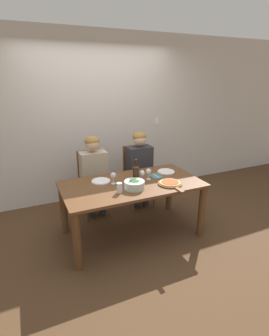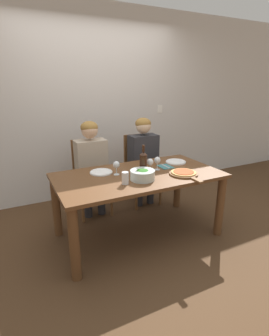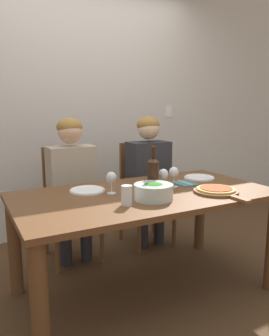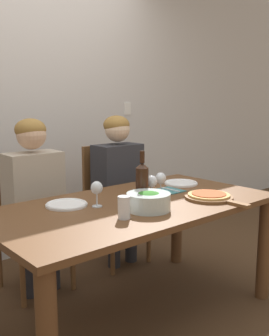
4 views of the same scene
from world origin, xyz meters
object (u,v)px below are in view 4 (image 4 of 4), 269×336
(person_man, at_px, (119,176))
(person_woman, at_px, (35,190))
(broccoli_bowl, at_px, (149,201))
(wine_bottle, at_px, (142,182))
(dinner_plate_left, at_px, (67,204))
(dinner_plate_right, at_px, (181,183))
(water_tumbler, at_px, (124,207))
(chair_right, at_px, (110,200))
(wine_glass_left, at_px, (97,189))
(wine_glass_centre, at_px, (151,182))
(wine_glass_right, at_px, (161,180))
(fork_on_napkin, at_px, (170,190))
(pizza_on_board, at_px, (210,196))
(chair_left, at_px, (29,217))

(person_man, bearing_deg, person_woman, 180.00)
(broccoli_bowl, bearing_deg, wine_bottle, 59.67)
(wine_bottle, height_order, dinner_plate_left, wine_bottle)
(dinner_plate_right, relative_size, water_tumbler, 2.03)
(chair_right, height_order, person_woman, person_woman)
(chair_right, bearing_deg, dinner_plate_left, -142.26)
(person_woman, relative_size, wine_glass_left, 8.07)
(dinner_plate_right, relative_size, wine_glass_centre, 1.61)
(wine_glass_right, bearing_deg, wine_glass_centre, -167.50)
(chair_right, height_order, fork_on_napkin, chair_right)
(wine_glass_right, bearing_deg, fork_on_napkin, 20.36)
(dinner_plate_right, bearing_deg, person_man, 106.78)
(wine_bottle, bearing_deg, pizza_on_board, -30.86)
(person_man, xyz_separation_m, wine_bottle, (-0.40, -0.72, 0.12))
(dinner_plate_left, xyz_separation_m, water_tumbler, (0.10, -0.41, 0.05))
(person_woman, relative_size, pizza_on_board, 2.76)
(wine_bottle, xyz_separation_m, pizza_on_board, (0.37, -0.22, -0.11))
(dinner_plate_right, height_order, wine_glass_right, wine_glass_right)
(dinner_plate_left, distance_m, wine_glass_right, 0.63)
(chair_right, distance_m, wine_bottle, 0.99)
(wine_glass_left, bearing_deg, pizza_on_board, -26.24)
(wine_glass_centre, bearing_deg, fork_on_napkin, 17.05)
(fork_on_napkin, bearing_deg, person_man, 85.24)
(chair_left, distance_m, wine_glass_left, 0.81)
(wine_bottle, xyz_separation_m, dinner_plate_right, (0.55, 0.19, -0.12))
(wine_glass_right, bearing_deg, chair_left, 124.64)
(chair_right, distance_m, water_tumbler, 1.26)
(chair_right, bearing_deg, person_woman, -171.04)
(water_tumbler, bearing_deg, fork_on_napkin, 24.01)
(chair_left, height_order, wine_glass_centre, chair_left)
(broccoli_bowl, xyz_separation_m, fork_on_napkin, (0.43, 0.25, -0.05))
(person_man, xyz_separation_m, wine_glass_left, (-0.66, -0.62, 0.10))
(broccoli_bowl, relative_size, wine_glass_centre, 1.65)
(wine_bottle, distance_m, pizza_on_board, 0.45)
(person_woman, xyz_separation_m, wine_glass_right, (0.54, -0.67, 0.10))
(person_woman, height_order, dinner_plate_right, person_woman)
(chair_right, xyz_separation_m, dinner_plate_left, (-0.79, -0.61, 0.23))
(dinner_plate_right, height_order, pizza_on_board, pizza_on_board)
(chair_left, xyz_separation_m, chair_right, (0.74, 0.00, 0.00))
(chair_right, relative_size, wine_glass_left, 6.39)
(wine_glass_left, bearing_deg, person_woman, 96.87)
(dinner_plate_right, height_order, water_tumbler, water_tumbler)
(wine_glass_right, bearing_deg, chair_right, 76.21)
(chair_right, bearing_deg, water_tumbler, -124.08)
(chair_left, xyz_separation_m, fork_on_napkin, (0.69, -0.74, 0.22))
(chair_left, bearing_deg, wine_glass_right, -55.36)
(chair_left, bearing_deg, person_woman, -90.00)
(chair_right, bearing_deg, fork_on_napkin, -94.01)
(wine_glass_centre, xyz_separation_m, fork_on_napkin, (0.25, 0.08, -0.10))
(wine_glass_centre, bearing_deg, water_tumbler, -151.87)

